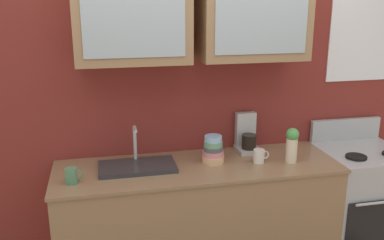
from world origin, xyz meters
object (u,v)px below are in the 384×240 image
Objects in this scene: cup_near_bowls at (259,156)px; sink_faucet at (137,166)px; cup_near_sink at (72,176)px; coffee_maker at (247,137)px; bowl_stack at (213,150)px; vase at (292,144)px; stove_range at (358,205)px.

sink_faucet is at bearing 175.25° from cup_near_bowls.
coffee_maker reaches higher than cup_near_sink.
sink_faucet is 4.52× the size of cup_near_bowls.
bowl_stack is 0.78× the size of vase.
sink_faucet reaches higher than bowl_stack.
cup_near_sink is at bearing -178.50° from vase.
vase is (1.09, -0.11, 0.11)m from sink_faucet.
vase is 0.38m from coffee_maker.
cup_near_sink is (-1.52, -0.04, -0.09)m from vase.
coffee_maker is at bearing 30.39° from bowl_stack.
cup_near_bowls is (1.29, 0.08, -0.00)m from cup_near_sink.
sink_faucet is 2.66× the size of bowl_stack.
vase reaches higher than bowl_stack.
sink_faucet is 1.10m from vase.
bowl_stack reaches higher than stove_range.
bowl_stack is 0.56m from vase.
vase is at bearing -5.84° from sink_faucet.
bowl_stack is at bearing 166.68° from cup_near_bowls.
vase reaches higher than cup_near_sink.
stove_range is 1.01m from cup_near_bowls.
sink_faucet is at bearing 174.16° from vase.
sink_faucet is 1.82× the size of coffee_maker.
stove_range is at bearing 3.10° from cup_near_sink.
cup_near_sink is at bearing -176.90° from stove_range.
cup_near_bowls is 0.27m from coffee_maker.
cup_near_sink is 1.34m from coffee_maker.
cup_near_sink is (-0.97, -0.16, -0.04)m from bowl_stack.
bowl_stack is 0.98m from cup_near_sink.
cup_near_sink is 1.29m from cup_near_bowls.
coffee_maker reaches higher than stove_range.
bowl_stack is at bearing 168.07° from vase.
vase reaches higher than stove_range.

